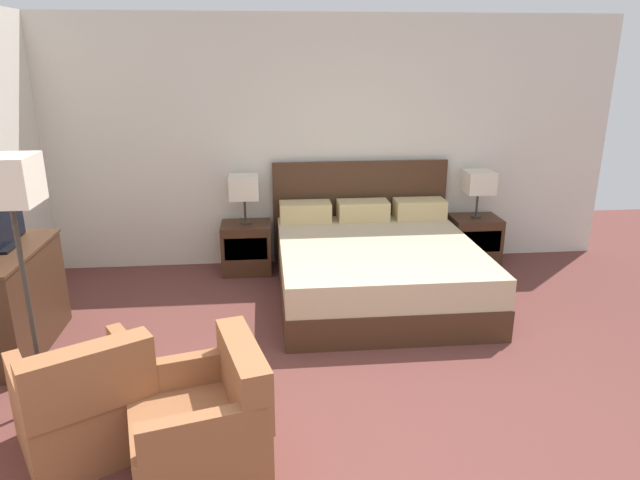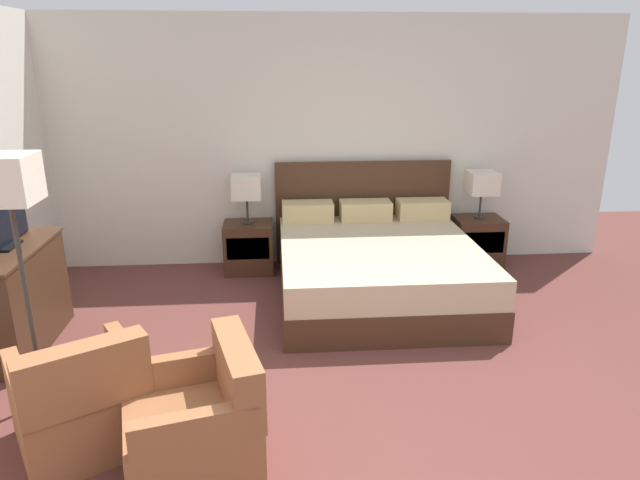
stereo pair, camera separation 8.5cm
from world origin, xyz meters
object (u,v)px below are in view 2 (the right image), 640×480
(bed, at_px, (377,265))
(dresser, at_px, (11,298))
(table_lamp_left, at_px, (246,187))
(floor_lamp, at_px, (10,199))
(armchair_companion, at_px, (198,428))
(nightstand_right, at_px, (477,241))
(armchair_by_window, at_px, (81,404))
(nightstand_left, at_px, (249,247))
(table_lamp_right, at_px, (482,183))

(bed, distance_m, dresser, 3.12)
(table_lamp_left, xyz_separation_m, floor_lamp, (-1.27, -2.36, 0.49))
(armchair_companion, bearing_deg, nightstand_right, 49.63)
(table_lamp_left, height_order, dresser, table_lamp_left)
(armchair_by_window, height_order, floor_lamp, floor_lamp)
(nightstand_right, relative_size, armchair_companion, 0.63)
(armchair_companion, xyz_separation_m, floor_lamp, (-1.12, 0.75, 1.12))
(nightstand_left, relative_size, armchair_companion, 0.63)
(armchair_by_window, bearing_deg, floor_lamp, 131.77)
(table_lamp_left, relative_size, armchair_by_window, 0.54)
(armchair_by_window, xyz_separation_m, floor_lamp, (-0.41, 0.46, 1.12))
(nightstand_left, distance_m, nightstand_right, 2.49)
(bed, bearing_deg, floor_lamp, -147.23)
(nightstand_left, bearing_deg, floor_lamp, -118.34)
(table_lamp_right, height_order, dresser, table_lamp_right)
(nightstand_right, xyz_separation_m, floor_lamp, (-3.76, -2.36, 1.14))
(armchair_by_window, bearing_deg, nightstand_right, 40.14)
(bed, height_order, nightstand_left, bed)
(table_lamp_left, bearing_deg, armchair_companion, -92.80)
(bed, relative_size, armchair_by_window, 2.20)
(dresser, distance_m, armchair_by_window, 1.58)
(bed, relative_size, table_lamp_right, 4.06)
(dresser, bearing_deg, armchair_companion, -44.11)
(floor_lamp, bearing_deg, nightstand_right, 32.10)
(table_lamp_left, xyz_separation_m, table_lamp_right, (2.49, 0.00, 0.00))
(table_lamp_left, height_order, armchair_companion, table_lamp_left)
(nightstand_left, height_order, table_lamp_right, table_lamp_right)
(nightstand_right, relative_size, armchair_by_window, 0.57)
(table_lamp_left, bearing_deg, table_lamp_right, 0.00)
(bed, xyz_separation_m, table_lamp_right, (1.25, 0.74, 0.62))
(bed, bearing_deg, dresser, -165.09)
(table_lamp_right, relative_size, floor_lamp, 0.30)
(nightstand_right, bearing_deg, floor_lamp, -147.90)
(armchair_by_window, bearing_deg, armchair_companion, -21.81)
(bed, xyz_separation_m, dresser, (-3.01, -0.80, 0.12))
(nightstand_left, relative_size, nightstand_right, 1.00)
(nightstand_right, distance_m, armchair_by_window, 4.38)
(nightstand_left, bearing_deg, dresser, -138.89)
(bed, bearing_deg, armchair_by_window, -135.27)
(table_lamp_right, bearing_deg, bed, -149.23)
(table_lamp_right, relative_size, dresser, 0.46)
(table_lamp_left, distance_m, floor_lamp, 2.73)
(table_lamp_right, relative_size, armchair_companion, 0.61)
(nightstand_left, bearing_deg, bed, -30.72)
(nightstand_left, relative_size, table_lamp_right, 1.05)
(dresser, bearing_deg, table_lamp_right, 19.93)
(nightstand_left, bearing_deg, armchair_companion, -92.80)
(dresser, height_order, armchair_companion, dresser)
(table_lamp_left, bearing_deg, dresser, -138.87)
(table_lamp_right, bearing_deg, nightstand_right, -90.00)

